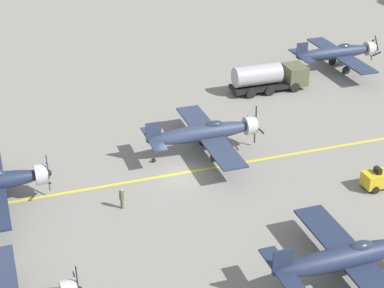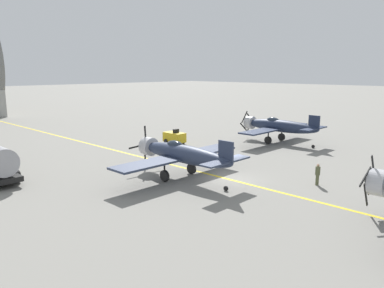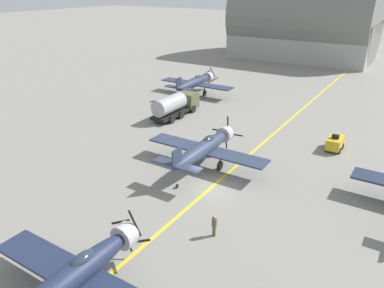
% 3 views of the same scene
% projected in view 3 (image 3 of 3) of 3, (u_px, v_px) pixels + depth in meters
% --- Properties ---
extents(ground_plane, '(400.00, 400.00, 0.00)m').
position_uv_depth(ground_plane, '(209.00, 189.00, 31.83)').
color(ground_plane, gray).
extents(taxiway_stripe, '(0.30, 160.00, 0.01)m').
position_uv_depth(taxiway_stripe, '(209.00, 189.00, 31.83)').
color(taxiway_stripe, yellow).
rests_on(taxiway_stripe, ground).
extents(airplane_near_center, '(12.00, 9.98, 3.65)m').
position_uv_depth(airplane_near_center, '(73.00, 277.00, 19.57)').
color(airplane_near_center, '#1E2842').
rests_on(airplane_near_center, ground).
extents(airplane_far_left, '(12.00, 9.98, 3.65)m').
position_uv_depth(airplane_far_left, '(195.00, 82.00, 57.50)').
color(airplane_far_left, '#28324B').
rests_on(airplane_far_left, ground).
extents(airplane_mid_center, '(12.00, 9.98, 3.80)m').
position_uv_depth(airplane_mid_center, '(205.00, 148.00, 34.74)').
color(airplane_mid_center, '#2C3650').
rests_on(airplane_mid_center, ground).
extents(fuel_tanker, '(2.68, 8.00, 2.98)m').
position_uv_depth(fuel_tanker, '(176.00, 105.00, 48.65)').
color(fuel_tanker, black).
rests_on(fuel_tanker, ground).
extents(tow_tractor, '(1.57, 2.60, 1.79)m').
position_uv_depth(tow_tractor, '(335.00, 143.00, 39.02)').
color(tow_tractor, gold).
rests_on(tow_tractor, ground).
extents(ground_crew_walking, '(0.36, 0.36, 1.65)m').
position_uv_depth(ground_crew_walking, '(214.00, 225.00, 25.62)').
color(ground_crew_walking, '#515638').
rests_on(ground_crew_walking, ground).
extents(hangar, '(30.16, 20.80, 20.80)m').
position_uv_depth(hangar, '(306.00, 22.00, 84.58)').
color(hangar, '#9E9E99').
rests_on(hangar, ground).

